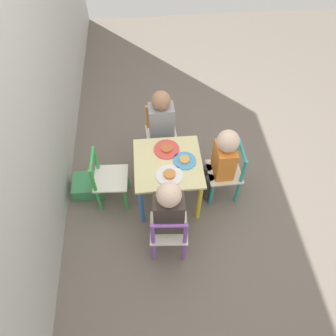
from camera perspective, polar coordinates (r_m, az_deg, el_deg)
ground_plane at (r=2.78m, az=0.00°, el=-4.88°), size 6.00×6.00×0.00m
house_wall at (r=1.97m, az=-27.05°, el=14.64°), size 6.00×0.06×2.60m
kids_table at (r=2.47m, az=0.00°, el=-0.17°), size 0.50×0.50×0.46m
chair_purple at (r=2.32m, az=0.15°, el=-11.14°), size 0.28×0.28×0.53m
chair_teal at (r=2.64m, az=10.16°, el=-0.82°), size 0.27×0.27×0.53m
chair_orange at (r=2.86m, az=-1.18°, el=5.80°), size 0.27×0.27×0.53m
chair_green at (r=2.60m, az=-10.38°, el=-2.05°), size 0.27×0.27×0.53m
child_left at (r=2.18m, az=0.13°, el=-7.47°), size 0.22×0.21×0.75m
child_front at (r=2.49m, az=9.35°, el=1.48°), size 0.20×0.22×0.72m
child_right at (r=2.69m, az=-1.10°, el=7.63°), size 0.21×0.21×0.76m
plate_left at (r=2.33m, az=0.26°, el=-1.22°), size 0.19×0.19×0.03m
plate_front at (r=2.41m, az=2.90°, el=1.32°), size 0.17×0.17×0.03m
plate_right at (r=2.48m, az=-0.25°, el=3.32°), size 0.20×0.20×0.03m
storage_bin at (r=2.84m, az=-13.60°, el=-2.98°), size 0.23×0.26×0.12m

